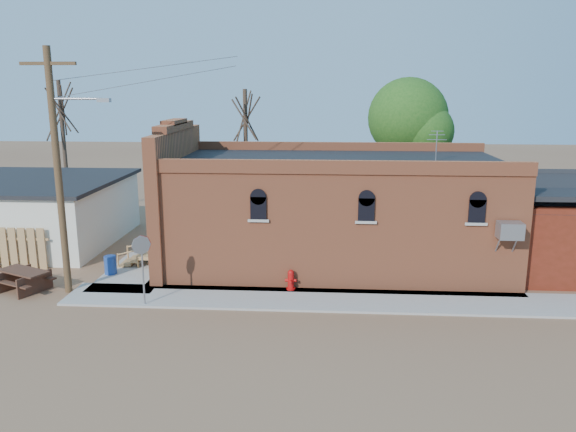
# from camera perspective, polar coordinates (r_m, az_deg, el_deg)

# --- Properties ---
(ground) EXTENTS (120.00, 120.00, 0.00)m
(ground) POSITION_cam_1_polar(r_m,az_deg,el_deg) (19.91, -0.70, -9.47)
(ground) COLOR brown
(ground) RESTS_ON ground
(sidewalk_south) EXTENTS (19.00, 2.20, 0.08)m
(sidewalk_south) POSITION_cam_1_polar(r_m,az_deg,el_deg) (20.68, 3.69, -8.50)
(sidewalk_south) COLOR #9E9991
(sidewalk_south) RESTS_ON ground
(sidewalk_west) EXTENTS (2.60, 10.00, 0.08)m
(sidewalk_west) POSITION_cam_1_polar(r_m,az_deg,el_deg) (26.65, -13.33, -3.87)
(sidewalk_west) COLOR #9E9991
(sidewalk_west) RESTS_ON ground
(brick_bar) EXTENTS (16.40, 7.97, 6.30)m
(brick_bar) POSITION_cam_1_polar(r_m,az_deg,el_deg) (24.42, 4.14, 0.49)
(brick_bar) COLOR #C8633D
(brick_bar) RESTS_ON ground
(red_shed) EXTENTS (5.40, 6.40, 4.30)m
(red_shed) POSITION_cam_1_polar(r_m,az_deg,el_deg) (26.42, 26.04, -0.00)
(red_shed) COLOR #561D0E
(red_shed) RESTS_ON ground
(utility_pole) EXTENTS (3.12, 0.26, 9.00)m
(utility_pole) POSITION_cam_1_polar(r_m,az_deg,el_deg) (21.96, -22.24, 4.61)
(utility_pole) COLOR #4C301E
(utility_pole) RESTS_ON ground
(tree_bare_near) EXTENTS (2.80, 2.80, 7.65)m
(tree_bare_near) POSITION_cam_1_polar(r_m,az_deg,el_deg) (31.70, -4.36, 9.97)
(tree_bare_near) COLOR #483329
(tree_bare_near) RESTS_ON ground
(tree_bare_far) EXTENTS (2.80, 2.80, 8.16)m
(tree_bare_far) POSITION_cam_1_polar(r_m,az_deg,el_deg) (35.87, -22.09, 10.06)
(tree_bare_far) COLOR #483329
(tree_bare_far) RESTS_ON ground
(tree_leafy) EXTENTS (4.40, 4.40, 8.15)m
(tree_leafy) POSITION_cam_1_polar(r_m,az_deg,el_deg) (32.21, 12.07, 9.73)
(tree_leafy) COLOR #483329
(tree_leafy) RESTS_ON ground
(fire_hydrant) EXTENTS (0.45, 0.43, 0.78)m
(fire_hydrant) POSITION_cam_1_polar(r_m,az_deg,el_deg) (21.40, 0.29, -6.50)
(fire_hydrant) COLOR #B40A0A
(fire_hydrant) RESTS_ON sidewalk_south
(stop_sign) EXTENTS (0.57, 0.47, 2.52)m
(stop_sign) POSITION_cam_1_polar(r_m,az_deg,el_deg) (20.19, -14.64, -3.52)
(stop_sign) COLOR gray
(stop_sign) RESTS_ON sidewalk_south
(trash_barrel) EXTENTS (0.57, 0.57, 0.76)m
(trash_barrel) POSITION_cam_1_polar(r_m,az_deg,el_deg) (24.29, -17.59, -4.76)
(trash_barrel) COLOR navy
(trash_barrel) RESTS_ON sidewalk_west
(picnic_table) EXTENTS (2.40, 2.16, 0.82)m
(picnic_table) POSITION_cam_1_polar(r_m,az_deg,el_deg) (23.69, -25.23, -5.66)
(picnic_table) COLOR #48291D
(picnic_table) RESTS_ON ground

